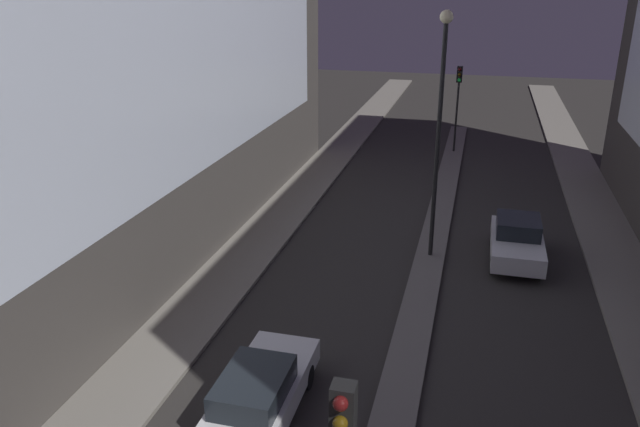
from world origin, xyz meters
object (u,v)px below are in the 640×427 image
object	(u,v)px
traffic_light_mid	(458,90)
street_lamp	(440,110)
car_right_lane	(517,241)
car_left_lane	(258,396)

from	to	relation	value
traffic_light_mid	street_lamp	distance (m)	15.34
traffic_light_mid	street_lamp	world-z (taller)	street_lamp
traffic_light_mid	car_right_lane	xyz separation A→B (m)	(3.07, -14.62, -2.97)
traffic_light_mid	car_left_lane	distance (m)	25.91
car_right_lane	traffic_light_mid	bearing A→B (deg)	101.86
street_lamp	car_left_lane	size ratio (longest dim) A/B	1.84
traffic_light_mid	car_right_lane	world-z (taller)	traffic_light_mid
street_lamp	car_left_lane	world-z (taller)	street_lamp
traffic_light_mid	street_lamp	bearing A→B (deg)	-90.00
street_lamp	car_left_lane	bearing A→B (deg)	-106.58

